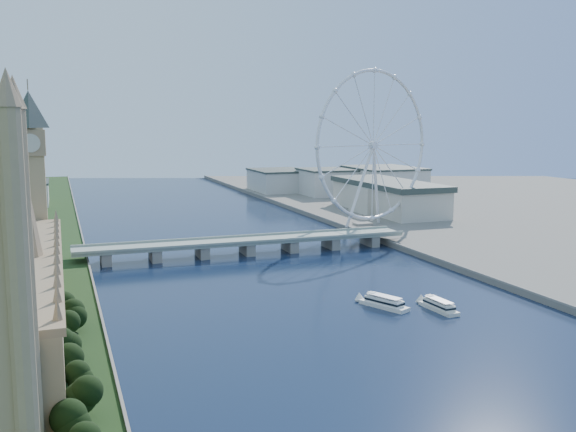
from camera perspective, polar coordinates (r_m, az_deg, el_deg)
name	(u,v)px	position (r m, az deg, el deg)	size (l,w,h in m)	color
tree_row	(78,412)	(189.91, -18.14, -16.20)	(8.95, 216.95, 19.77)	black
parliament_range	(30,293)	(277.97, -21.99, -6.34)	(24.00, 200.00, 70.00)	tan
big_ben	(32,158)	(378.08, -21.82, 4.79)	(20.02, 20.02, 110.00)	tan
westminster_bridge	(247,244)	(423.12, -3.67, -2.50)	(220.00, 22.00, 9.50)	gray
london_eye	(373,146)	(511.98, 7.58, 6.19)	(113.60, 39.12, 124.30)	silver
county_hall	(387,215)	(609.73, 8.82, 0.12)	(54.00, 144.00, 35.00)	beige
city_skyline	(214,188)	(680.77, -6.61, 2.45)	(505.00, 280.00, 32.00)	beige
tour_boat_near	(384,307)	(306.60, 8.54, -8.05)	(7.10, 27.89, 6.14)	white
tour_boat_far	(439,310)	(306.76, 13.26, -8.17)	(6.61, 26.06, 5.72)	silver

